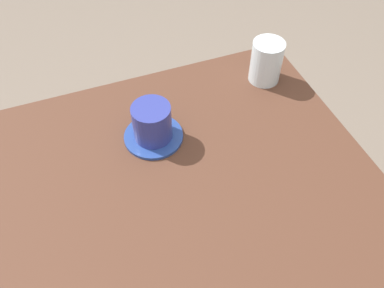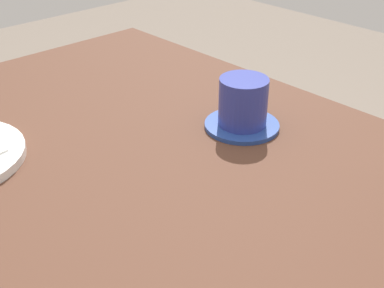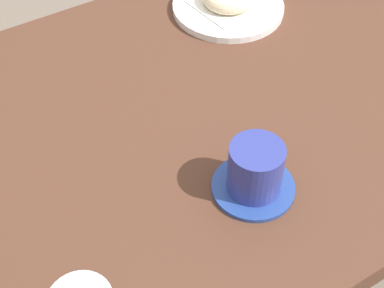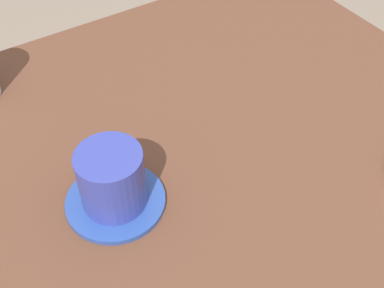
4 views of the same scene
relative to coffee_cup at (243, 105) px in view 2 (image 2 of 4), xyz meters
The scene contains 2 objects.
table 0.24m from the coffee_cup, 113.64° to the right, with size 1.00×0.81×0.72m.
coffee_cup is the anchor object (origin of this frame).
Camera 2 is at (0.60, -0.41, 1.14)m, focal length 47.76 mm.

